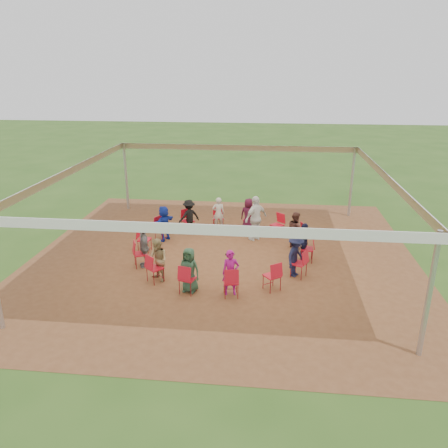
# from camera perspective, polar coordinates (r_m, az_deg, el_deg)

# --- Properties ---
(ground) EXTENTS (80.00, 80.00, 0.00)m
(ground) POSITION_cam_1_polar(r_m,az_deg,el_deg) (15.11, -0.07, -4.23)
(ground) COLOR #2F5219
(ground) RESTS_ON ground
(dirt_patch) EXTENTS (13.00, 13.00, 0.00)m
(dirt_patch) POSITION_cam_1_polar(r_m,az_deg,el_deg) (15.11, -0.07, -4.21)
(dirt_patch) COLOR brown
(dirt_patch) RESTS_ON ground
(tent) EXTENTS (10.33, 10.33, 3.00)m
(tent) POSITION_cam_1_polar(r_m,az_deg,el_deg) (14.32, -0.07, 4.49)
(tent) COLOR #B2B2B7
(tent) RESTS_ON ground
(chair_0) EXTENTS (0.46, 0.44, 0.90)m
(chair_0) POSITION_cam_1_polar(r_m,az_deg,el_deg) (14.81, 10.77, -3.21)
(chair_0) COLOR red
(chair_0) RESTS_ON ground
(chair_1) EXTENTS (0.57, 0.56, 0.90)m
(chair_1) POSITION_cam_1_polar(r_m,az_deg,el_deg) (15.94, 9.65, -1.48)
(chair_1) COLOR red
(chair_1) RESTS_ON ground
(chair_2) EXTENTS (0.61, 0.61, 0.90)m
(chair_2) POSITION_cam_1_polar(r_m,az_deg,el_deg) (16.85, 6.96, -0.17)
(chair_2) COLOR red
(chair_2) RESTS_ON ground
(chair_3) EXTENTS (0.52, 0.53, 0.90)m
(chair_3) POSITION_cam_1_polar(r_m,az_deg,el_deg) (17.42, 3.31, 0.61)
(chair_3) COLOR red
(chair_3) RESTS_ON ground
(chair_4) EXTENTS (0.49, 0.51, 0.90)m
(chair_4) POSITION_cam_1_polar(r_m,az_deg,el_deg) (17.57, -0.75, 0.81)
(chair_4) COLOR red
(chair_4) RESTS_ON ground
(chair_5) EXTENTS (0.60, 0.60, 0.90)m
(chair_5) POSITION_cam_1_polar(r_m,az_deg,el_deg) (17.27, -4.74, 0.41)
(chair_5) COLOR red
(chair_5) RESTS_ON ground
(chair_6) EXTENTS (0.59, 0.58, 0.90)m
(chair_6) POSITION_cam_1_polar(r_m,az_deg,el_deg) (16.58, -8.13, -0.56)
(chair_6) COLOR red
(chair_6) RESTS_ON ground
(chair_7) EXTENTS (0.46, 0.44, 0.90)m
(chair_7) POSITION_cam_1_polar(r_m,az_deg,el_deg) (15.58, -10.36, -2.03)
(chair_7) COLOR red
(chair_7) RESTS_ON ground
(chair_8) EXTENTS (0.57, 0.56, 0.90)m
(chair_8) POSITION_cam_1_polar(r_m,az_deg,el_deg) (14.42, -10.83, -3.85)
(chair_8) COLOR red
(chair_8) RESTS_ON ground
(chair_9) EXTENTS (0.61, 0.61, 0.90)m
(chair_9) POSITION_cam_1_polar(r_m,az_deg,el_deg) (13.35, -9.00, -5.73)
(chair_9) COLOR red
(chair_9) RESTS_ON ground
(chair_10) EXTENTS (0.52, 0.53, 0.90)m
(chair_10) POSITION_cam_1_polar(r_m,az_deg,el_deg) (12.59, -4.78, -7.15)
(chair_10) COLOR red
(chair_10) RESTS_ON ground
(chair_11) EXTENTS (0.49, 0.51, 0.90)m
(chair_11) POSITION_cam_1_polar(r_m,az_deg,el_deg) (12.39, 0.92, -7.56)
(chair_11) COLOR red
(chair_11) RESTS_ON ground
(chair_12) EXTENTS (0.60, 0.60, 0.90)m
(chair_12) POSITION_cam_1_polar(r_m,az_deg,el_deg) (12.79, 6.29, -6.76)
(chair_12) COLOR red
(chair_12) RESTS_ON ground
(chair_13) EXTENTS (0.59, 0.58, 0.90)m
(chair_13) POSITION_cam_1_polar(r_m,az_deg,el_deg) (13.68, 9.75, -5.11)
(chair_13) COLOR red
(chair_13) RESTS_ON ground
(person_seated_0) EXTENTS (0.43, 0.80, 1.34)m
(person_seated_0) POSITION_cam_1_polar(r_m,az_deg,el_deg) (14.72, 10.36, -2.38)
(person_seated_0) COLOR #161A38
(person_seated_0) RESTS_ON ground
(person_seated_1) EXTENTS (0.60, 0.75, 1.34)m
(person_seated_1) POSITION_cam_1_polar(r_m,az_deg,el_deg) (15.81, 9.30, -0.77)
(person_seated_1) COLOR brown
(person_seated_1) RESTS_ON ground
(person_seated_2) EXTENTS (0.73, 0.52, 1.34)m
(person_seated_2) POSITION_cam_1_polar(r_m,az_deg,el_deg) (17.24, 3.20, 1.20)
(person_seated_2) COLOR #410F24
(person_seated_2) RESTS_ON ground
(person_seated_3) EXTENTS (0.54, 0.40, 1.34)m
(person_seated_3) POSITION_cam_1_polar(r_m,az_deg,el_deg) (17.38, -0.73, 1.38)
(person_seated_3) COLOR beige
(person_seated_3) RESTS_ON ground
(person_seated_4) EXTENTS (0.95, 0.86, 1.34)m
(person_seated_4) POSITION_cam_1_polar(r_m,az_deg,el_deg) (17.10, -4.58, 1.01)
(person_seated_4) COLOR black
(person_seated_4) RESTS_ON ground
(person_seated_5) EXTENTS (0.99, 1.31, 1.34)m
(person_seated_5) POSITION_cam_1_polar(r_m,az_deg,el_deg) (16.43, -7.85, 0.10)
(person_seated_5) COLOR #162DA1
(person_seated_5) RESTS_ON ground
(person_seated_6) EXTENTS (0.68, 0.88, 1.34)m
(person_seated_6) POSITION_cam_1_polar(r_m,az_deg,el_deg) (14.35, -10.41, -2.98)
(person_seated_6) COLOR slate
(person_seated_6) RESTS_ON ground
(person_seated_7) EXTENTS (0.74, 0.71, 1.34)m
(person_seated_7) POSITION_cam_1_polar(r_m,az_deg,el_deg) (13.31, -8.62, -4.71)
(person_seated_7) COLOR tan
(person_seated_7) RESTS_ON ground
(person_seated_8) EXTENTS (0.73, 0.52, 1.34)m
(person_seated_8) POSITION_cam_1_polar(r_m,az_deg,el_deg) (12.59, -4.57, -6.01)
(person_seated_8) COLOR #294B34
(person_seated_8) RESTS_ON ground
(person_seated_9) EXTENTS (0.54, 0.40, 1.34)m
(person_seated_9) POSITION_cam_1_polar(r_m,az_deg,el_deg) (12.39, 0.87, -6.38)
(person_seated_9) COLOR #9C1070
(person_seated_9) RESTS_ON ground
(person_seated_10) EXTENTS (0.78, 0.96, 1.34)m
(person_seated_10) POSITION_cam_1_polar(r_m,az_deg,el_deg) (13.64, 9.35, -4.14)
(person_seated_10) COLOR #161A38
(person_seated_10) RESTS_ON ground
(standing_person) EXTENTS (1.08, 1.07, 1.71)m
(standing_person) POSITION_cam_1_polar(r_m,az_deg,el_deg) (16.29, 4.19, 0.76)
(standing_person) COLOR white
(standing_person) RESTS_ON ground
(cable_coil) EXTENTS (0.36, 0.36, 0.03)m
(cable_coil) POSITION_cam_1_polar(r_m,az_deg,el_deg) (15.21, 0.74, -3.99)
(cable_coil) COLOR black
(cable_coil) RESTS_ON ground
(laptop) EXTENTS (0.28, 0.35, 0.23)m
(laptop) POSITION_cam_1_polar(r_m,az_deg,el_deg) (14.73, 9.74, -2.49)
(laptop) COLOR #B7B7BC
(laptop) RESTS_ON ground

